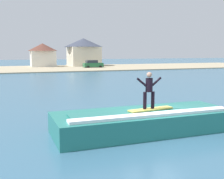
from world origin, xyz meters
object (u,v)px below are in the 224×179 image
at_px(house_gabled_white, 84,51).
at_px(house_small_cottage, 43,54).
at_px(surfboard, 151,109).
at_px(car_far_shore, 93,64).
at_px(surfer, 149,88).
at_px(wave_crest, 145,121).

distance_m(house_gabled_white, house_small_cottage, 10.29).
relative_size(surfboard, car_far_shore, 0.51).
bearing_deg(surfer, house_gabled_white, 77.92).
bearing_deg(house_gabled_white, surfboard, -101.97).
xyz_separation_m(surfboard, house_gabled_white, (12.49, 58.92, 2.90)).
height_order(house_gabled_white, house_small_cottage, house_gabled_white).
relative_size(surfboard, surfer, 1.36).
xyz_separation_m(surfboard, car_far_shore, (12.32, 50.27, -0.16)).
height_order(surfboard, house_small_cottage, house_small_cottage).
bearing_deg(wave_crest, car_far_shore, 75.97).
xyz_separation_m(surfer, house_small_cottage, (2.36, 58.60, 1.17)).
height_order(wave_crest, house_small_cottage, house_small_cottage).
bearing_deg(wave_crest, house_gabled_white, 77.82).
relative_size(surfer, house_small_cottage, 0.24).
bearing_deg(wave_crest, house_small_cottage, 87.64).
bearing_deg(car_far_shore, surfer, -103.90).
height_order(wave_crest, surfer, surfer).
bearing_deg(house_gabled_white, surfer, -102.08).
xyz_separation_m(surfboard, house_small_cottage, (2.24, 58.57, 2.14)).
xyz_separation_m(wave_crest, surfboard, (0.17, -0.26, 0.60)).
distance_m(car_far_shore, house_small_cottage, 13.26).
distance_m(wave_crest, house_gabled_white, 60.11).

